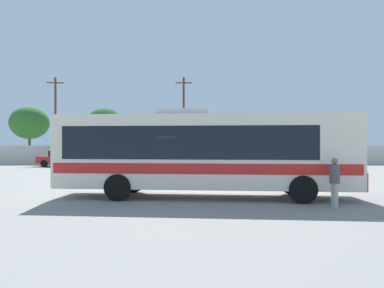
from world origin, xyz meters
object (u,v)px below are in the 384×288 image
Objects in this scene: parked_car_leftmost_red at (63,158)px; roadside_tree_right at (332,130)px; attendant_by_bus_door at (334,179)px; coach_bus_cream_red at (201,151)px; utility_pole_far at (184,119)px; parked_car_second_white at (123,159)px; roadside_tree_left at (29,123)px; roadside_tree_midright at (203,127)px; roadside_tree_midleft at (105,125)px; utility_pole_near at (55,118)px.

roadside_tree_right is (28.77, 9.28, 2.98)m from parked_car_leftmost_red.
coach_bus_cream_red is at bearing 152.80° from attendant_by_bus_door.
parked_car_leftmost_red is 0.48× the size of utility_pole_far.
roadside_tree_right is at bearing 22.96° from parked_car_second_white.
roadside_tree_left is 1.22× the size of roadside_tree_midright.
coach_bus_cream_red is 26.40m from utility_pole_far.
parked_car_second_white is 0.76× the size of roadside_tree_midleft.
utility_pole_far is (-5.90, 28.56, 3.94)m from attendant_by_bus_door.
attendant_by_bus_door reaches higher than parked_car_leftmost_red.
roadside_tree_midleft is (9.57, -1.98, -0.37)m from roadside_tree_left.
roadside_tree_midright is (11.34, -0.23, -0.27)m from roadside_tree_midleft.
attendant_by_bus_door is at bearing -27.20° from coach_bus_cream_red.
roadside_tree_midright is at bearing -6.03° from roadside_tree_left.
coach_bus_cream_red is 23.72m from parked_car_leftmost_red.
utility_pole_near is at bearing -174.82° from roadside_tree_right.
attendant_by_bus_door is 0.31× the size of roadside_tree_right.
utility_pole_far reaches higher than parked_car_leftmost_red.
utility_pole_far reaches higher than roadside_tree_midleft.
attendant_by_bus_door is at bearing -62.66° from parked_car_second_white.
roadside_tree_midleft is 26.72m from roadside_tree_right.
parked_car_leftmost_red is 9.11m from roadside_tree_midleft.
roadside_tree_right reaches higher than parked_car_second_white.
roadside_tree_midright is (7.63, 8.39, 3.24)m from parked_car_second_white.
utility_pole_near is at bearing -174.67° from roadside_tree_midright.
roadside_tree_right is at bearing 5.18° from utility_pole_near.
utility_pole_near is (-3.01, 6.40, 4.14)m from parked_car_leftmost_red.
utility_pole_near is at bearing -39.76° from roadside_tree_left.
parked_car_leftmost_red is at bearing -53.50° from roadside_tree_left.
parked_car_second_white is 0.71× the size of roadside_tree_left.
attendant_by_bus_door is 33.90m from roadside_tree_right.
roadside_tree_left is (-18.75, 4.03, -0.27)m from utility_pole_far.
roadside_tree_midright reaches higher than parked_car_second_white.
attendant_by_bus_door is at bearing -78.34° from utility_pole_far.
roadside_tree_midright is at bearing 97.01° from attendant_by_bus_door.
roadside_tree_midright is (20.91, -2.21, -0.64)m from roadside_tree_left.
roadside_tree_right reaches higher than roadside_tree_midright.
roadside_tree_right is at bearing 2.39° from roadside_tree_midleft.
utility_pole_near is 31.92m from roadside_tree_right.
utility_pole_far reaches higher than coach_bus_cream_red.
attendant_by_bus_door is 0.38× the size of parked_car_leftmost_red.
roadside_tree_midright is (-3.74, 30.38, 3.03)m from attendant_by_bus_door.
attendant_by_bus_door is 24.76m from parked_car_second_white.
parked_car_leftmost_red reaches higher than parked_car_second_white.
parked_car_second_white is (5.78, -0.46, -0.03)m from parked_car_leftmost_red.
attendant_by_bus_door is at bearing -52.90° from roadside_tree_left.
utility_pole_near is at bearing 115.17° from parked_car_leftmost_red.
attendant_by_bus_door is 0.26× the size of roadside_tree_left.
attendant_by_bus_door is at bearing -82.99° from roadside_tree_midright.
roadside_tree_left is at bearing 141.41° from parked_car_second_white.
parked_car_second_white is at bearing 109.06° from coach_bus_cream_red.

